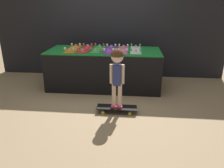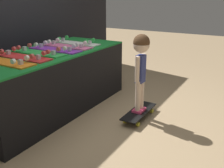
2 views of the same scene
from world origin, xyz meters
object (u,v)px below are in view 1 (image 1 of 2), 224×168
skateboard_orange_on_rack (73,49)px  skateboard_on_floor (117,108)px  skateboard_white_on_rack (136,50)px  skateboard_pink_on_rack (123,50)px  skateboard_red_on_rack (85,49)px  skateboard_green_on_rack (98,49)px  child (117,67)px  skateboard_purple_on_rack (110,50)px

skateboard_orange_on_rack → skateboard_on_floor: 1.68m
skateboard_white_on_rack → skateboard_pink_on_rack: bearing=-170.6°
skateboard_orange_on_rack → skateboard_red_on_rack: bearing=2.1°
skateboard_orange_on_rack → skateboard_green_on_rack: 0.51m
skateboard_on_floor → child: child is taller
skateboard_red_on_rack → skateboard_on_floor: size_ratio=1.14×
skateboard_pink_on_rack → skateboard_white_on_rack: 0.26m
skateboard_green_on_rack → skateboard_on_floor: skateboard_green_on_rack is taller
skateboard_white_on_rack → skateboard_on_floor: bearing=-103.7°
skateboard_green_on_rack → skateboard_purple_on_rack: 0.26m
skateboard_green_on_rack → skateboard_red_on_rack: bearing=-177.7°
skateboard_orange_on_rack → skateboard_pink_on_rack: (1.02, -0.01, 0.00)m
skateboard_orange_on_rack → skateboard_on_floor: skateboard_orange_on_rack is taller
skateboard_red_on_rack → skateboard_green_on_rack: 0.26m
skateboard_green_on_rack → skateboard_white_on_rack: size_ratio=1.00×
skateboard_red_on_rack → skateboard_white_on_rack: (1.02, 0.03, 0.00)m
skateboard_orange_on_rack → skateboard_pink_on_rack: size_ratio=1.00×
skateboard_pink_on_rack → skateboard_on_floor: 1.35m
skateboard_green_on_rack → skateboard_white_on_rack: (0.77, 0.02, 0.00)m
child → skateboard_pink_on_rack: bearing=89.1°
skateboard_orange_on_rack → skateboard_pink_on_rack: same height
skateboard_green_on_rack → skateboard_on_floor: (0.48, -1.16, -0.73)m
skateboard_green_on_rack → skateboard_on_floor: bearing=-67.4°
skateboard_green_on_rack → skateboard_purple_on_rack: (0.26, -0.03, 0.00)m
skateboard_orange_on_rack → skateboard_green_on_rack: bearing=2.2°
skateboard_red_on_rack → skateboard_white_on_rack: 1.03m
skateboard_orange_on_rack → child: bearing=-48.9°
skateboard_purple_on_rack → skateboard_on_floor: size_ratio=1.14×
skateboard_purple_on_rack → child: child is taller
skateboard_green_on_rack → skateboard_orange_on_rack: bearing=-177.8°
skateboard_pink_on_rack → skateboard_white_on_rack: bearing=9.4°
skateboard_green_on_rack → child: (0.48, -1.16, -0.04)m
skateboard_pink_on_rack → skateboard_on_floor: size_ratio=1.14×
skateboard_purple_on_rack → child: 1.15m
skateboard_green_on_rack → child: size_ratio=0.77×
skateboard_on_floor → child: 0.69m
skateboard_purple_on_rack → child: size_ratio=0.77×
skateboard_orange_on_rack → skateboard_red_on_rack: (0.26, 0.01, 0.00)m
skateboard_orange_on_rack → skateboard_white_on_rack: 1.28m
skateboard_on_floor → skateboard_red_on_rack: bearing=122.7°
skateboard_on_floor → skateboard_pink_on_rack: bearing=88.4°
skateboard_green_on_rack → skateboard_white_on_rack: 0.77m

